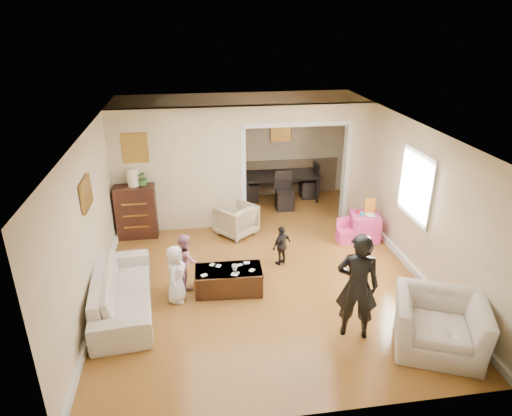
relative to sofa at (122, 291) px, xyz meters
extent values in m
plane|color=#AB692C|center=(2.30, 1.06, -0.32)|extent=(7.00, 7.00, 0.00)
cube|color=beige|center=(0.92, 2.86, 0.98)|extent=(2.75, 0.18, 2.60)
cube|color=beige|center=(4.77, 2.86, 0.98)|extent=(0.55, 0.18, 2.60)
cube|color=beige|center=(3.40, 2.86, 2.10)|extent=(2.22, 0.18, 0.35)
cube|color=white|center=(5.03, 0.66, 1.23)|extent=(0.03, 0.95, 1.10)
cube|color=brown|center=(0.10, 2.76, 1.53)|extent=(0.45, 0.03, 0.55)
cube|color=brown|center=(-0.41, 0.46, 1.48)|extent=(0.03, 0.55, 0.40)
cube|color=brown|center=(3.40, 4.50, 1.38)|extent=(0.45, 0.03, 0.55)
imported|color=beige|center=(0.00, 0.00, 0.00)|extent=(1.05, 2.26, 0.64)
imported|color=#C2B687|center=(2.04, 2.35, 0.01)|extent=(1.00, 1.01, 0.66)
imported|color=beige|center=(4.41, -1.57, 0.06)|extent=(1.49, 1.41, 0.76)
cube|color=#35170F|center=(0.01, 2.60, 0.23)|extent=(0.81, 0.45, 1.11)
cylinder|color=#FFF2CF|center=(0.01, 2.60, 0.97)|extent=(0.22, 0.22, 0.36)
imported|color=#426E31|center=(0.21, 2.60, 0.95)|extent=(0.29, 0.25, 0.32)
cube|color=#3D2213|center=(1.69, 0.25, -0.11)|extent=(1.14, 0.63, 0.41)
imported|color=silver|center=(1.79, 0.20, 0.14)|extent=(0.11, 0.11, 0.10)
cube|color=#D8388D|center=(4.62, 1.75, -0.05)|extent=(0.64, 0.64, 0.54)
cube|color=yellow|center=(4.74, 1.85, 0.37)|extent=(0.21, 0.10, 0.30)
cylinder|color=#23ABB0|center=(4.52, 1.70, 0.26)|extent=(0.08, 0.08, 0.08)
cube|color=#B31618|center=(4.50, 1.87, 0.25)|extent=(0.09, 0.07, 0.05)
imported|color=silver|center=(4.67, 1.63, 0.25)|extent=(0.23, 0.23, 0.05)
imported|color=black|center=(3.32, 4.18, 0.02)|extent=(1.94, 1.09, 0.68)
imported|color=black|center=(3.37, -1.13, 0.49)|extent=(0.69, 0.56, 1.63)
imported|color=white|center=(0.84, 0.10, 0.17)|extent=(0.42, 0.54, 0.98)
imported|color=#C77C92|center=(0.99, 0.55, 0.16)|extent=(0.47, 0.54, 0.95)
imported|color=black|center=(2.74, 1.00, 0.06)|extent=(0.47, 0.41, 0.77)
cube|color=white|center=(2.07, 0.16, 0.10)|extent=(0.12, 0.12, 0.00)
cube|color=white|center=(1.82, 0.11, 0.10)|extent=(0.08, 0.09, 0.00)
cube|color=white|center=(1.77, 0.08, 0.10)|extent=(0.14, 0.13, 0.00)
cube|color=white|center=(1.53, 0.38, 0.10)|extent=(0.11, 0.11, 0.00)
cube|color=white|center=(1.89, 0.37, 0.10)|extent=(0.10, 0.08, 0.00)
cube|color=white|center=(1.28, 0.12, 0.10)|extent=(0.13, 0.12, 0.00)
cube|color=white|center=(2.01, 0.42, 0.10)|extent=(0.10, 0.09, 0.00)
cube|color=white|center=(1.43, 0.44, 0.10)|extent=(0.10, 0.11, 0.00)
camera|label=1|loc=(1.18, -6.17, 3.97)|focal=31.64mm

